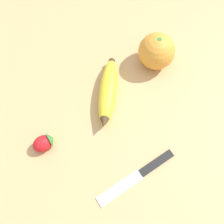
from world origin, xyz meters
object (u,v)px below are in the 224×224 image
object	(u,v)px
banana	(108,92)
orange	(157,51)
paring_knife	(139,175)
strawberry	(44,143)

from	to	relation	value
banana	orange	world-z (taller)	orange
banana	paring_knife	size ratio (longest dim) A/B	0.90
banana	orange	bearing A→B (deg)	135.72
strawberry	paring_knife	xyz separation A→B (m)	(-0.14, -0.14, -0.01)
orange	paring_knife	xyz separation A→B (m)	(-0.22, 0.17, -0.04)
strawberry	paring_knife	world-z (taller)	strawberry
orange	paring_knife	distance (m)	0.28
strawberry	banana	bearing A→B (deg)	10.69
strawberry	paring_knife	bearing A→B (deg)	-49.05
banana	orange	distance (m)	0.15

